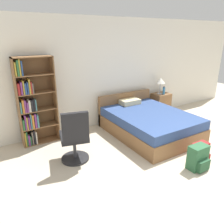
{
  "coord_description": "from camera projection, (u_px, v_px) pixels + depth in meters",
  "views": [
    {
      "loc": [
        -2.79,
        -1.45,
        2.21
      ],
      "look_at": [
        -0.69,
        1.98,
        0.77
      ],
      "focal_mm": 35.0,
      "sensor_mm": 36.0,
      "label": 1
    }
  ],
  "objects": [
    {
      "name": "backpack_red",
      "position": [
        200.0,
        153.0,
        3.95
      ],
      "size": [
        0.3,
        0.23,
        0.37
      ],
      "color": "maroon",
      "rests_on": "ground_plane"
    },
    {
      "name": "wall_back",
      "position": [
        110.0,
        73.0,
        5.44
      ],
      "size": [
        9.0,
        0.06,
        2.6
      ],
      "color": "silver",
      "rests_on": "ground_plane"
    },
    {
      "name": "ground_plane",
      "position": [
        220.0,
        190.0,
        3.28
      ],
      "size": [
        14.0,
        14.0,
        0.0
      ],
      "primitive_type": "plane",
      "color": "beige"
    },
    {
      "name": "nightstand",
      "position": [
        160.0,
        104.0,
        6.31
      ],
      "size": [
        0.48,
        0.41,
        0.61
      ],
      "color": "brown",
      "rests_on": "ground_plane"
    },
    {
      "name": "table_lamp",
      "position": [
        160.0,
        81.0,
        6.05
      ],
      "size": [
        0.26,
        0.26,
        0.46
      ],
      "color": "#B2B2B7",
      "rests_on": "nightstand"
    },
    {
      "name": "bed",
      "position": [
        148.0,
        122.0,
        5.07
      ],
      "size": [
        1.56,
        2.06,
        0.78
      ],
      "color": "brown",
      "rests_on": "ground_plane"
    },
    {
      "name": "bookshelf",
      "position": [
        32.0,
        104.0,
        4.43
      ],
      "size": [
        0.76,
        0.28,
        1.81
      ],
      "color": "brown",
      "rests_on": "ground_plane"
    },
    {
      "name": "backpack_green",
      "position": [
        198.0,
        158.0,
        3.74
      ],
      "size": [
        0.34,
        0.27,
        0.43
      ],
      "color": "#2D603D",
      "rests_on": "ground_plane"
    },
    {
      "name": "water_bottle",
      "position": [
        164.0,
        91.0,
        6.09
      ],
      "size": [
        0.07,
        0.07,
        0.22
      ],
      "color": "teal",
      "rests_on": "nightstand"
    },
    {
      "name": "office_chair",
      "position": [
        75.0,
        138.0,
        3.84
      ],
      "size": [
        0.58,
        0.65,
        1.02
      ],
      "color": "#232326",
      "rests_on": "ground_plane"
    }
  ]
}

